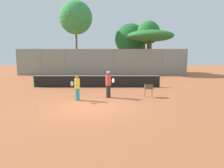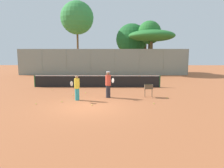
{
  "view_description": "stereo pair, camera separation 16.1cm",
  "coord_description": "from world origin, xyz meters",
  "px_view_note": "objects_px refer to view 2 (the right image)",
  "views": [
    {
      "loc": [
        1.39,
        -12.34,
        3.2
      ],
      "look_at": [
        1.4,
        2.48,
        1.0
      ],
      "focal_mm": 35.0,
      "sensor_mm": 36.0,
      "label": 1
    },
    {
      "loc": [
        1.55,
        -12.34,
        3.2
      ],
      "look_at": [
        1.4,
        2.48,
        1.0
      ],
      "focal_mm": 35.0,
      "sensor_mm": 36.0,
      "label": 2
    }
  ],
  "objects_px": {
    "tennis_net": "(97,81)",
    "ball_cart": "(149,88)",
    "player_white_outfit": "(108,84)",
    "player_red_cap": "(77,87)"
  },
  "relations": [
    {
      "from": "player_white_outfit",
      "to": "player_red_cap",
      "type": "height_order",
      "value": "player_white_outfit"
    },
    {
      "from": "tennis_net",
      "to": "ball_cart",
      "type": "height_order",
      "value": "tennis_net"
    },
    {
      "from": "player_white_outfit",
      "to": "ball_cart",
      "type": "distance_m",
      "value": 2.87
    },
    {
      "from": "tennis_net",
      "to": "player_red_cap",
      "type": "bearing_deg",
      "value": -99.49
    },
    {
      "from": "player_white_outfit",
      "to": "player_red_cap",
      "type": "distance_m",
      "value": 2.22
    },
    {
      "from": "tennis_net",
      "to": "player_white_outfit",
      "type": "distance_m",
      "value": 4.74
    },
    {
      "from": "tennis_net",
      "to": "player_red_cap",
      "type": "distance_m",
      "value": 5.53
    },
    {
      "from": "tennis_net",
      "to": "ball_cart",
      "type": "relative_size",
      "value": 12.72
    },
    {
      "from": "tennis_net",
      "to": "ball_cart",
      "type": "distance_m",
      "value": 5.96
    },
    {
      "from": "tennis_net",
      "to": "player_red_cap",
      "type": "relative_size",
      "value": 6.87
    }
  ]
}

